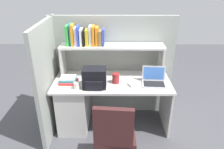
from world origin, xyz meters
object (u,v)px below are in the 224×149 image
at_px(laptop, 154,80).
at_px(snack_canister, 116,78).
at_px(paper_cup, 77,86).
at_px(backpack, 94,78).
at_px(office_chair, 114,142).
at_px(computer_mouse, 131,85).

xyz_separation_m(laptop, snack_canister, (-0.51, 0.02, 0.02)).
relative_size(laptop, snack_canister, 2.43).
height_order(paper_cup, snack_canister, snack_canister).
distance_m(backpack, snack_canister, 0.31).
bearing_deg(paper_cup, office_chair, -50.99).
relative_size(laptop, backpack, 1.09).
distance_m(backpack, office_chair, 0.84).
relative_size(backpack, office_chair, 0.32).
bearing_deg(snack_canister, computer_mouse, -23.48).
height_order(laptop, paper_cup, laptop).
distance_m(paper_cup, office_chair, 0.86).
relative_size(backpack, computer_mouse, 2.88).
xyz_separation_m(laptop, backpack, (-0.78, -0.10, 0.08)).
height_order(backpack, computer_mouse, backpack).
relative_size(backpack, paper_cup, 3.26).
distance_m(computer_mouse, snack_canister, 0.23).
bearing_deg(backpack, office_chair, -68.38).
height_order(computer_mouse, paper_cup, paper_cup).
height_order(computer_mouse, office_chair, office_chair).
relative_size(laptop, office_chair, 0.35).
height_order(backpack, snack_canister, backpack).
distance_m(backpack, paper_cup, 0.24).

